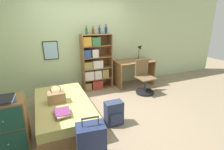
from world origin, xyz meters
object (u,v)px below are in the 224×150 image
Objects in this scene: bookcase at (94,65)px; desk_chair at (144,83)px; suitcase at (91,143)px; dresser at (8,124)px; bed at (64,110)px; desk_lamp at (140,49)px; desk at (134,68)px; backpack at (114,113)px; bottle_blue at (106,30)px; magazine_pile_on_dresser at (6,99)px; bottle_clear at (99,31)px; bottle_brown at (93,31)px; bottle_green at (86,31)px; book_stack_on_bed at (62,113)px; handbag at (56,97)px.

desk_chair is (1.15, -0.80, -0.43)m from bookcase.
dresser is (-1.10, 0.77, 0.12)m from suitcase.
bed is 3.91× the size of desk_lamp.
backpack is at bearing -129.71° from desk.
bottle_blue is at bearing 36.80° from dresser.
magazine_pile_on_dresser is 2.63m from bookcase.
desk_lamp is at bearing 70.10° from desk_chair.
bed is 1.65× the size of desk.
bottle_clear is 1.54m from desk.
bottle_clear is 0.94× the size of bottle_blue.
bottle_clear is (0.17, -0.01, 0.01)m from bottle_brown.
desk reaches higher than backpack.
suitcase is 3.24× the size of bottle_green.
bookcase reaches higher than magazine_pile_on_dresser.
dresser is at bearing -143.20° from bottle_blue.
bookcase is (1.97, 1.76, 0.31)m from dresser.
desk is 0.69m from desk_chair.
bed is 2.56m from desk.
bottle_brown is at bearing 146.37° from desk_chair.
book_stack_on_bed is 0.39× the size of desk_chair.
bottle_clear is at bearing 142.41° from desk_chair.
bottle_blue is (0.54, 0.00, 0.01)m from bottle_green.
bottle_brown is (0.85, 2.50, 1.34)m from suitcase.
bookcase is 1.23m from desk.
magazine_pile_on_dresser is 0.77× the size of desk_lamp.
bottle_clear is at bearing -3.13° from bottle_green.
handbag is 1.30m from suitcase.
bookcase is at bearing 176.80° from bottle_blue.
book_stack_on_bed is 2.90m from desk.
desk_lamp is 1.08m from desk_chair.
bottle_blue is 1.42m from desk.
handbag is at bearing -128.10° from bottle_green.
dresser is 2.78m from bottle_green.
book_stack_on_bed reaches higher than backpack.
bookcase is (1.16, 1.83, 0.27)m from book_stack_on_bed.
desk is 2.38× the size of desk_lamp.
bookcase is 6.31× the size of bottle_blue.
magazine_pile_on_dresser is at bearing -28.92° from dresser.
bottle_clear is at bearing 53.50° from book_stack_on_bed.
bottle_blue is 0.52× the size of backpack.
desk_lamp is 2.51m from backpack.
dresser is at bearing -149.33° from handbag.
bookcase is at bearing 175.54° from desk_lamp.
desk_chair reaches higher than desk.
book_stack_on_bed is at bearing 112.97° from suitcase.
suitcase is at bearing -112.40° from bottle_clear.
bookcase reaches higher than bed.
desk_lamp reaches higher than dresser.
book_stack_on_bed is 0.74× the size of desk_lamp.
bottle_green is (1.00, 1.27, 1.12)m from handbag.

